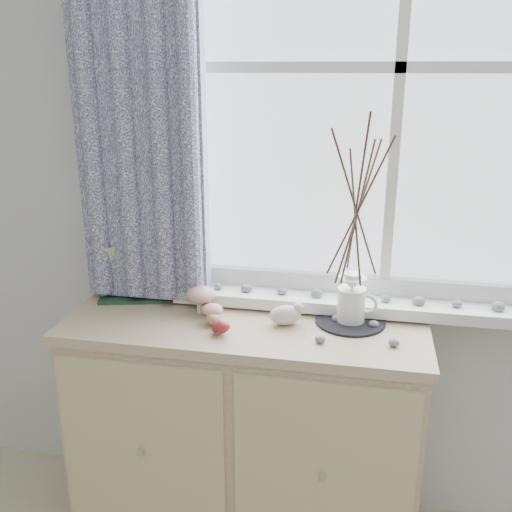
# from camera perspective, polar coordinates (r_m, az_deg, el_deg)

# --- Properties ---
(sideboard) EXTENTS (1.20, 0.45, 0.85)m
(sideboard) POSITION_cam_1_polar(r_m,az_deg,el_deg) (2.11, -1.15, -17.18)
(sideboard) COLOR #CCBA8F
(sideboard) RESTS_ON ground
(botanical_book) EXTENTS (0.33, 0.20, 0.22)m
(botanical_book) POSITION_cam_1_polar(r_m,az_deg,el_deg) (2.05, -12.23, -1.75)
(botanical_book) COLOR #1F422D
(botanical_book) RESTS_ON sideboard
(toadstool_cluster) EXTENTS (0.15, 0.16, 0.09)m
(toadstool_cluster) POSITION_cam_1_polar(r_m,az_deg,el_deg) (1.93, -5.25, -4.32)
(toadstool_cluster) COLOR white
(toadstool_cluster) RESTS_ON sideboard
(wooden_eggs) EXTENTS (0.13, 0.17, 0.06)m
(wooden_eggs) POSITION_cam_1_polar(r_m,az_deg,el_deg) (1.87, -4.25, -6.20)
(wooden_eggs) COLOR tan
(wooden_eggs) RESTS_ON sideboard
(songbird_figurine) EXTENTS (0.15, 0.11, 0.07)m
(songbird_figurine) POSITION_cam_1_polar(r_m,az_deg,el_deg) (1.87, 2.94, -5.82)
(songbird_figurine) COLOR silver
(songbird_figurine) RESTS_ON sideboard
(crocheted_doily) EXTENTS (0.23, 0.23, 0.01)m
(crocheted_doily) POSITION_cam_1_polar(r_m,az_deg,el_deg) (1.92, 9.40, -6.46)
(crocheted_doily) COLOR black
(crocheted_doily) RESTS_ON sideboard
(twig_pitcher) EXTENTS (0.28, 0.28, 0.70)m
(twig_pitcher) POSITION_cam_1_polar(r_m,az_deg,el_deg) (1.79, 10.06, 5.11)
(twig_pitcher) COLOR white
(twig_pitcher) RESTS_ON crocheted_doily
(sideboard_pebbles) EXTENTS (0.33, 0.23, 0.02)m
(sideboard_pebbles) POSITION_cam_1_polar(r_m,az_deg,el_deg) (1.86, 8.83, -7.00)
(sideboard_pebbles) COLOR gray
(sideboard_pebbles) RESTS_ON sideboard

